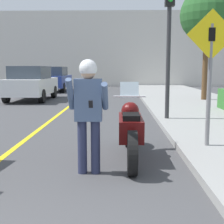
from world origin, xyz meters
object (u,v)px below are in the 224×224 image
Objects in this scene: street_tree at (207,15)px; parked_car_white at (31,83)px; motorcycle at (130,129)px; traffic_light at (169,23)px; crossing_sign at (210,65)px; person_biker at (88,105)px; parked_car_blue at (54,79)px.

street_tree is 1.20× the size of parked_car_white.
motorcycle is 4.48m from traffic_light.
street_tree is at bearing 67.79° from motorcycle.
crossing_sign is 0.60× the size of parked_car_white.
motorcycle is at bearing -163.70° from crossing_sign.
person_biker is 0.44× the size of traffic_light.
person_biker is 11.32m from street_tree.
crossing_sign is 0.64× the size of traffic_light.
person_biker is 0.34× the size of street_tree.
street_tree reaches higher than crossing_sign.
person_biker is at bearing -76.56° from parked_car_blue.
street_tree reaches higher than person_biker.
person_biker is 17.30m from parked_car_blue.
traffic_light is (1.85, 4.46, 1.80)m from person_biker.
parked_car_blue is at bearing 106.27° from motorcycle.
street_tree is at bearing 75.40° from crossing_sign.
street_tree is (4.41, 10.02, 2.89)m from person_biker.
crossing_sign reaches higher than motorcycle.
street_tree is at bearing -38.94° from parked_car_blue.
parked_car_blue reaches higher than motorcycle.
street_tree is at bearing 65.31° from traffic_light.
motorcycle is at bearing 51.40° from person_biker.
crossing_sign is 0.60× the size of parked_car_blue.
parked_car_blue is at bearing 91.24° from parked_car_white.
street_tree is 11.26m from parked_car_blue.
person_biker is 0.41× the size of parked_car_blue.
person_biker is at bearing -149.56° from crossing_sign.
motorcycle is 10.95m from parked_car_white.
person_biker is 2.53m from crossing_sign.
traffic_light reaches higher than motorcycle.
person_biker is 5.15m from traffic_light.
parked_car_white is at bearing -88.76° from parked_car_blue.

